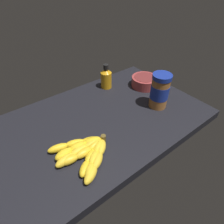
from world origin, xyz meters
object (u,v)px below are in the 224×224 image
Objects in this scene: banana_bunch at (85,152)px; small_bowl at (144,81)px; peanut_butter_jar at (160,91)px; honey_bottle at (106,78)px.

banana_bunch is 1.58× the size of small_bowl.
small_bowl is at bearing -115.51° from peanut_butter_jar.
peanut_butter_jar is at bearing 64.49° from small_bowl.
peanut_butter_jar is at bearing 107.76° from honey_bottle.
banana_bunch is 55.86cm from small_bowl.
peanut_butter_jar is 19.62cm from small_bowl.
honey_bottle is at bearing -72.24° from peanut_butter_jar.
small_bowl reaches higher than banana_bunch.
honey_bottle is 0.95× the size of small_bowl.
banana_bunch is at bearing 5.79° from peanut_butter_jar.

